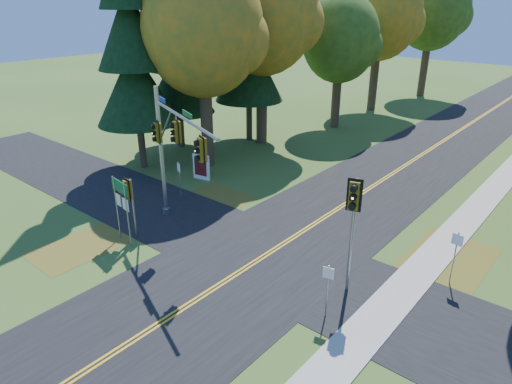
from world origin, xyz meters
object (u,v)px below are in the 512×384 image
Objects in this scene: east_signal_pole at (353,208)px; route_sign_cluster at (121,198)px; info_kiosk at (201,167)px; traffic_mast at (171,145)px.

east_signal_pole is 1.51× the size of route_sign_cluster.
traffic_mast is at bearing -65.54° from info_kiosk.
traffic_mast reaches higher than route_sign_cluster.
route_sign_cluster is at bearing -79.71° from info_kiosk.
route_sign_cluster is 9.17m from info_kiosk.
route_sign_cluster is at bearing -85.48° from traffic_mast.
info_kiosk is (-4.10, 5.76, -3.77)m from traffic_mast.
traffic_mast is 9.87m from east_signal_pole.
traffic_mast is 8.01m from info_kiosk.
traffic_mast reaches higher than info_kiosk.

